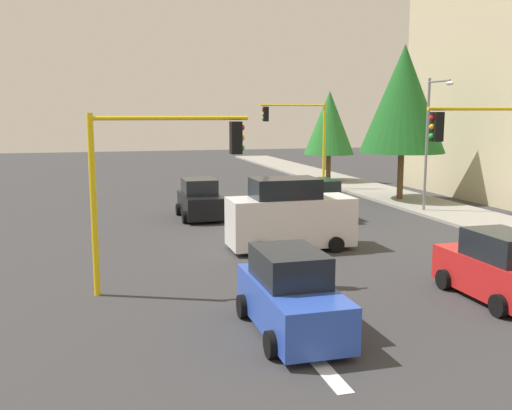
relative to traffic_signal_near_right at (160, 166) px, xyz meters
name	(u,v)px	position (x,y,z in m)	size (l,w,h in m)	color
ground_plane	(281,238)	(-6.00, 5.62, -3.71)	(120.00, 120.00, 0.00)	#353538
sidewalk_kerb	(435,207)	(-11.00, 16.12, -3.64)	(80.00, 4.00, 0.15)	gray
lane_arrow_near	(311,354)	(5.51, 2.62, -3.71)	(2.40, 1.10, 1.10)	silver
traffic_signal_near_right	(160,166)	(0.00, 0.00, 0.00)	(0.36, 4.59, 5.21)	yellow
traffic_signal_far_left	(300,129)	(-20.00, 11.36, 0.46)	(0.36, 4.59, 5.91)	yellow
traffic_signal_near_left	(496,152)	(0.00, 11.29, 0.19)	(0.36, 4.59, 5.50)	yellow
street_lamp_curbside	(431,130)	(-9.61, 14.82, 0.64)	(2.15, 0.28, 7.00)	slate
tree_roadside_far	(329,123)	(-24.00, 15.12, 0.81)	(3.79, 3.79, 6.91)	brown
tree_roadside_mid	(403,99)	(-14.00, 15.62, 2.33)	(5.00, 5.00, 9.18)	brown
delivery_van_white	(290,216)	(-4.00, 5.31, -2.43)	(2.22, 4.80, 2.77)	white
car_black	(200,200)	(-11.56, 3.11, -2.81)	(3.82, 2.12, 1.98)	black
car_red	(498,269)	(3.41, 8.97, -2.82)	(3.97, 1.93, 1.98)	red
car_green	(318,200)	(-10.01, 8.84, -2.82)	(3.90, 1.98, 1.98)	#1E7238
car_blue	(291,295)	(4.13, 2.62, -2.81)	(4.13, 1.99, 1.98)	blue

